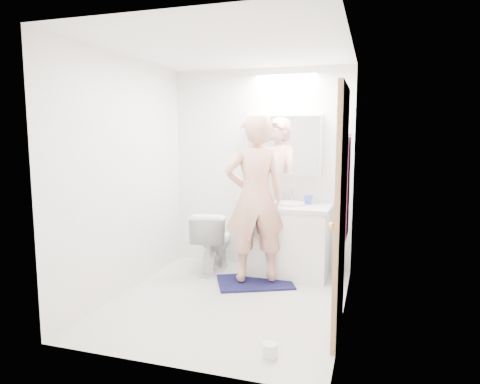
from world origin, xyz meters
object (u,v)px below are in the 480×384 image
at_px(toilet, 213,241).
at_px(vanity_cabinet, 288,242).
at_px(soap_bottle_a, 261,193).
at_px(toothbrush_cup, 308,200).
at_px(person, 255,198).
at_px(soap_bottle_b, 278,194).
at_px(toilet_paper_roll, 270,350).
at_px(medicine_cabinet, 284,145).

bearing_deg(toilet, vanity_cabinet, -179.31).
xyz_separation_m(soap_bottle_a, toothbrush_cup, (0.56, 0.01, -0.05)).
height_order(person, soap_bottle_b, person).
xyz_separation_m(person, toilet_paper_roll, (0.52, -1.48, -0.90)).
relative_size(person, toothbrush_cup, 16.97).
xyz_separation_m(medicine_cabinet, soap_bottle_b, (-0.06, -0.03, -0.59)).
xyz_separation_m(medicine_cabinet, toilet, (-0.77, -0.33, -1.14)).
bearing_deg(medicine_cabinet, toilet, -157.15).
bearing_deg(toilet, toothbrush_cup, -172.50).
height_order(soap_bottle_a, toilet_paper_roll, soap_bottle_a).
bearing_deg(toothbrush_cup, soap_bottle_a, -178.98).
bearing_deg(toilet, medicine_cabinet, -163.94).
distance_m(soap_bottle_a, soap_bottle_b, 0.20).
bearing_deg(vanity_cabinet, toothbrush_cup, 38.13).
distance_m(vanity_cabinet, soap_bottle_b, 0.58).
bearing_deg(vanity_cabinet, person, -126.22).
xyz_separation_m(medicine_cabinet, toothbrush_cup, (0.31, -0.05, -0.63)).
height_order(toilet, person, person).
xyz_separation_m(person, soap_bottle_b, (0.12, 0.57, -0.03)).
distance_m(person, toothbrush_cup, 0.74).
height_order(soap_bottle_b, toilet_paper_roll, soap_bottle_b).
height_order(toilet, toilet_paper_roll, toilet).
bearing_deg(toothbrush_cup, medicine_cabinet, 170.78).
height_order(medicine_cabinet, toothbrush_cup, medicine_cabinet).
bearing_deg(toilet_paper_roll, person, 109.52).
distance_m(medicine_cabinet, soap_bottle_b, 0.59).
bearing_deg(soap_bottle_a, toilet, -152.88).
distance_m(person, soap_bottle_b, 0.58).
xyz_separation_m(vanity_cabinet, toilet, (-0.88, -0.11, -0.03)).
bearing_deg(person, toothbrush_cup, -156.62).
height_order(medicine_cabinet, toilet_paper_roll, medicine_cabinet).
bearing_deg(person, soap_bottle_a, -107.33).
bearing_deg(soap_bottle_a, person, -82.37).
distance_m(vanity_cabinet, toilet, 0.88).
relative_size(vanity_cabinet, toilet_paper_roll, 8.18).
bearing_deg(person, soap_bottle_b, -127.13).
relative_size(vanity_cabinet, soap_bottle_b, 4.75).
distance_m(medicine_cabinet, toilet, 1.41).
distance_m(medicine_cabinet, toilet_paper_roll, 2.56).
distance_m(vanity_cabinet, toilet_paper_roll, 1.92).
height_order(medicine_cabinet, person, medicine_cabinet).
bearing_deg(toothbrush_cup, person, -131.66).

